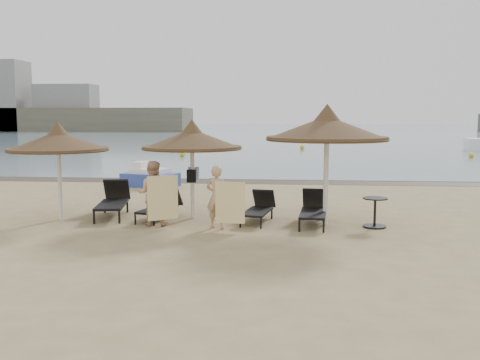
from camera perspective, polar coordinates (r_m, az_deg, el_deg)
The scene contains 22 objects.
ground at distance 13.35m, azimuth -4.86°, elevation -5.13°, with size 160.00×160.00×0.00m, color tan.
sea at distance 92.92m, azimuth 3.84°, elevation 5.22°, with size 200.00×140.00×0.03m, color slate.
wet_sand_strip at distance 22.54m, azimuth -0.67°, elevation -0.15°, with size 200.00×1.60×0.01m, color #4B3C2E.
far_shore at distance 94.73m, azimuth -11.65°, elevation 6.87°, with size 150.00×54.80×12.00m.
palapa_left at distance 14.92m, azimuth -18.83°, elevation 3.90°, with size 2.65×2.65×2.63m.
palapa_center at distance 14.37m, azimuth -5.14°, elevation 4.30°, with size 2.70×2.70×2.68m.
palapa_right at distance 13.62m, azimuth 9.26°, elevation 5.42°, with size 3.10×3.10×3.07m.
lounger_far_left at distance 15.29m, azimuth -13.36°, elevation -2.12°, with size 1.06×2.22×0.95m.
lounger_near_left at distance 14.61m, azimuth -8.39°, elevation -2.71°, with size 0.97×1.85×0.79m.
lounger_near_right at distance 14.13m, azimuth 2.07°, elevation -2.99°, with size 0.87×1.82×0.78m.
lounger_far_right at distance 13.89m, azimuth 7.85°, elevation -3.09°, with size 0.80×1.96×0.85m.
side_table at distance 13.76m, azimuth 14.19°, elevation -3.47°, with size 0.62×0.62×0.75m.
person_left at distance 13.68m, azimuth -9.33°, elevation -0.86°, with size 0.88×0.57×1.90m, color tan.
person_right at distance 13.09m, azimuth -2.48°, elevation -1.29°, with size 0.84×0.55×1.83m, color tan.
towel_left at distance 13.29m, azimuth -8.23°, elevation -1.89°, with size 0.68×0.45×1.11m.
towel_right at distance 12.84m, azimuth -1.07°, elevation -2.42°, with size 0.72×0.09×1.01m.
bag_patterned at distance 14.62m, azimuth -4.97°, elevation 0.68°, with size 0.30×0.15×0.36m.
bag_dark at distance 14.29m, azimuth -5.21°, elevation 0.42°, with size 0.25×0.09×0.35m.
pedal_boat at distance 21.33m, azimuth -9.61°, elevation 0.30°, with size 2.35×1.84×0.96m.
buoy_left at distance 36.04m, azimuth -6.18°, elevation 2.76°, with size 0.38×0.38×0.38m, color gold.
buoy_mid at distance 43.69m, azimuth 6.66°, elevation 3.49°, with size 0.38×0.38×0.38m, color gold.
buoy_right at distance 38.12m, azimuth 23.44°, elevation 2.42°, with size 0.33×0.33×0.33m, color gold.
Camera 1 is at (2.31, -12.85, 2.79)m, focal length 40.00 mm.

